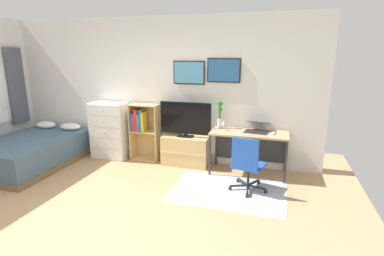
# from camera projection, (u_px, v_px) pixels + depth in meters

# --- Properties ---
(ground_plane) EXTENTS (7.20, 7.20, 0.00)m
(ground_plane) POSITION_uv_depth(u_px,v_px,m) (85.00, 219.00, 3.76)
(ground_plane) COLOR tan
(wall_back_with_posters) EXTENTS (6.12, 0.09, 2.70)m
(wall_back_with_posters) POSITION_uv_depth(u_px,v_px,m) (158.00, 90.00, 5.68)
(wall_back_with_posters) COLOR silver
(wall_back_with_posters) RESTS_ON ground_plane
(area_rug) EXTENTS (1.70, 1.20, 0.01)m
(area_rug) POSITION_uv_depth(u_px,v_px,m) (228.00, 191.00, 4.51)
(area_rug) COLOR #B2B7BC
(area_rug) RESTS_ON ground_plane
(bed) EXTENTS (1.40, 2.06, 0.65)m
(bed) POSITION_uv_depth(u_px,v_px,m) (32.00, 151.00, 5.53)
(bed) COLOR brown
(bed) RESTS_ON ground_plane
(dresser) EXTENTS (0.71, 0.46, 1.11)m
(dresser) POSITION_uv_depth(u_px,v_px,m) (110.00, 130.00, 5.88)
(dresser) COLOR white
(dresser) RESTS_ON ground_plane
(bookshelf) EXTENTS (0.56, 0.30, 1.10)m
(bookshelf) POSITION_uv_depth(u_px,v_px,m) (143.00, 127.00, 5.73)
(bookshelf) COLOR tan
(bookshelf) RESTS_ON ground_plane
(tv_stand) EXTENTS (0.86, 0.41, 0.55)m
(tv_stand) POSITION_uv_depth(u_px,v_px,m) (186.00, 151.00, 5.53)
(tv_stand) COLOR tan
(tv_stand) RESTS_ON ground_plane
(television) EXTENTS (0.95, 0.16, 0.64)m
(television) POSITION_uv_depth(u_px,v_px,m) (185.00, 120.00, 5.36)
(television) COLOR black
(television) RESTS_ON tv_stand
(desk) EXTENTS (1.30, 0.58, 0.74)m
(desk) POSITION_uv_depth(u_px,v_px,m) (249.00, 139.00, 5.12)
(desk) COLOR tan
(desk) RESTS_ON ground_plane
(office_chair) EXTENTS (0.58, 0.57, 0.86)m
(office_chair) POSITION_uv_depth(u_px,v_px,m) (247.00, 163.00, 4.39)
(office_chair) COLOR #232326
(office_chair) RESTS_ON ground_plane
(laptop) EXTENTS (0.44, 0.47, 0.17)m
(laptop) POSITION_uv_depth(u_px,v_px,m) (257.00, 127.00, 5.07)
(laptop) COLOR #333338
(laptop) RESTS_ON desk
(computer_mouse) EXTENTS (0.06, 0.10, 0.03)m
(computer_mouse) POSITION_uv_depth(u_px,v_px,m) (274.00, 133.00, 4.90)
(computer_mouse) COLOR silver
(computer_mouse) RESTS_ON desk
(bamboo_vase) EXTENTS (0.10, 0.10, 0.49)m
(bamboo_vase) POSITION_uv_depth(u_px,v_px,m) (220.00, 113.00, 5.25)
(bamboo_vase) COLOR silver
(bamboo_vase) RESTS_ON desk
(wine_glass) EXTENTS (0.07, 0.07, 0.18)m
(wine_glass) POSITION_uv_depth(u_px,v_px,m) (223.00, 123.00, 5.08)
(wine_glass) COLOR silver
(wine_glass) RESTS_ON desk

